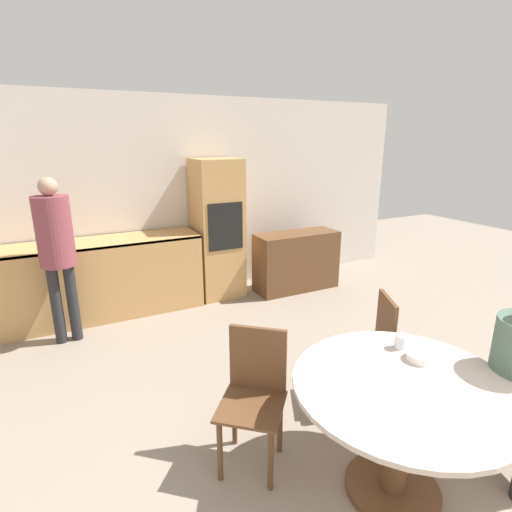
{
  "coord_description": "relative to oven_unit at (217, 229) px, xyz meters",
  "views": [
    {
      "loc": [
        -1.42,
        0.23,
        2.07
      ],
      "look_at": [
        0.06,
        3.12,
        1.11
      ],
      "focal_mm": 28.0,
      "sensor_mm": 36.0,
      "label": 1
    }
  ],
  "objects": [
    {
      "name": "cup",
      "position": [
        -0.0,
        -3.19,
        -0.11
      ],
      "size": [
        0.07,
        0.07,
        0.09
      ],
      "color": "silver",
      "rests_on": "dining_table"
    },
    {
      "name": "dining_table",
      "position": [
        -0.27,
        -3.49,
        -0.38
      ],
      "size": [
        1.25,
        1.25,
        0.76
      ],
      "color": "brown",
      "rests_on": "ground_plane"
    },
    {
      "name": "sideboard",
      "position": [
        1.06,
        -0.31,
        -0.5
      ],
      "size": [
        1.18,
        0.45,
        0.82
      ],
      "color": "brown",
      "rests_on": "ground_plane"
    },
    {
      "name": "person_standing",
      "position": [
        -1.92,
        -0.52,
        0.16
      ],
      "size": [
        0.34,
        0.34,
        1.72
      ],
      "color": "#262628",
      "rests_on": "ground_plane"
    },
    {
      "name": "bowl_near",
      "position": [
        0.0,
        -3.35,
        -0.13
      ],
      "size": [
        0.17,
        0.17,
        0.05
      ],
      "color": "white",
      "rests_on": "dining_table"
    },
    {
      "name": "oven_unit",
      "position": [
        0.0,
        0.0,
        0.0
      ],
      "size": [
        0.58,
        0.59,
        1.82
      ],
      "color": "tan",
      "rests_on": "ground_plane"
    },
    {
      "name": "chair_far_right",
      "position": [
        0.21,
        -2.73,
        -0.4
      ],
      "size": [
        0.54,
        0.54,
        0.9
      ],
      "rotation": [
        0.0,
        0.0,
        4.25
      ],
      "color": "brown",
      "rests_on": "ground_plane"
    },
    {
      "name": "wall_back",
      "position": [
        -0.47,
        0.34,
        0.39
      ],
      "size": [
        7.18,
        0.05,
        2.6
      ],
      "color": "silver",
      "rests_on": "ground_plane"
    },
    {
      "name": "chair_far_left",
      "position": [
        -0.88,
        -2.84,
        -0.4
      ],
      "size": [
        0.56,
        0.56,
        0.9
      ],
      "rotation": [
        0.0,
        0.0,
        5.58
      ],
      "color": "brown",
      "rests_on": "ground_plane"
    },
    {
      "name": "kitchen_counter",
      "position": [
        -1.77,
        -0.01,
        -0.43
      ],
      "size": [
        2.88,
        0.6,
        0.93
      ],
      "color": "tan",
      "rests_on": "ground_plane"
    }
  ]
}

